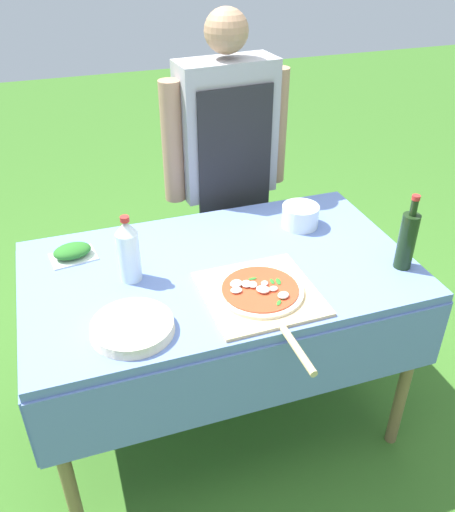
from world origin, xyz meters
TOP-DOWN VIEW (x-y plane):
  - ground_plane at (0.00, 0.00)m, footprint 12.00×12.00m
  - prep_table at (0.00, 0.00)m, footprint 1.43×0.84m
  - person_cook at (0.24, 0.62)m, footprint 0.59×0.23m
  - pizza_on_peel at (0.08, -0.22)m, footprint 0.38×0.59m
  - oil_bottle at (0.64, -0.21)m, footprint 0.06×0.06m
  - water_bottle at (-0.32, 0.03)m, footprint 0.08×0.08m
  - herb_container at (-0.50, 0.23)m, footprint 0.18×0.14m
  - mixing_tub at (0.41, 0.18)m, footprint 0.15×0.15m
  - plate_stack at (-0.37, -0.26)m, footprint 0.26×0.26m

SIDE VIEW (x-z plane):
  - ground_plane at x=0.00m, z-range 0.00..0.00m
  - prep_table at x=0.00m, z-range 0.31..1.12m
  - pizza_on_peel at x=0.08m, z-range 0.79..0.85m
  - plate_stack at x=-0.37m, z-range 0.81..0.84m
  - herb_container at x=-0.50m, z-range 0.81..0.86m
  - mixing_tub at x=0.41m, z-range 0.81..0.90m
  - oil_bottle at x=0.64m, z-range 0.78..1.07m
  - water_bottle at x=-0.32m, z-range 0.80..1.05m
  - person_cook at x=0.24m, z-range 0.14..1.73m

